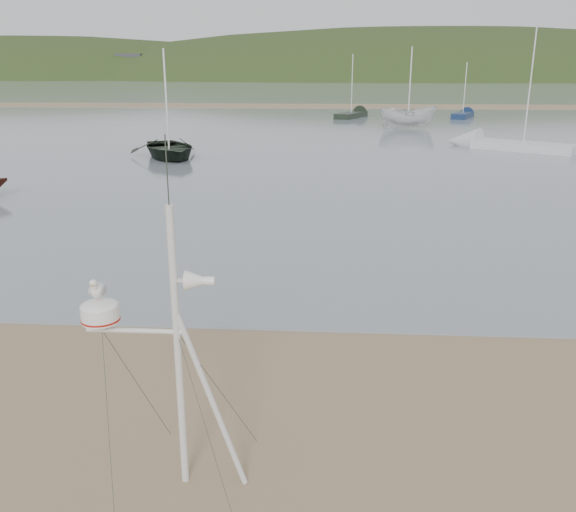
# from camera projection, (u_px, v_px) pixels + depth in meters

# --- Properties ---
(ground) EXTENTS (560.00, 560.00, 0.00)m
(ground) POSITION_uv_depth(u_px,v_px,m) (143.00, 449.00, 8.39)
(ground) COLOR #80674A
(ground) RESTS_ON ground
(water) EXTENTS (560.00, 256.00, 0.04)m
(water) POSITION_uv_depth(u_px,v_px,m) (318.00, 87.00, 133.93)
(water) COLOR slate
(water) RESTS_ON ground
(sandbar) EXTENTS (560.00, 7.00, 0.07)m
(sandbar) POSITION_uv_depth(u_px,v_px,m) (309.00, 106.00, 74.95)
(sandbar) COLOR #80674A
(sandbar) RESTS_ON water
(hill_ridge) EXTENTS (620.00, 180.00, 80.00)m
(hill_ridge) POSITION_uv_depth(u_px,v_px,m) (370.00, 130.00, 236.71)
(hill_ridge) COLOR #223214
(hill_ridge) RESTS_ON ground
(far_cottages) EXTENTS (294.40, 6.30, 8.00)m
(far_cottages) POSITION_uv_depth(u_px,v_px,m) (332.00, 67.00, 193.42)
(far_cottages) COLOR silver
(far_cottages) RESTS_ON ground
(mast_rig) EXTENTS (1.94, 2.07, 4.37)m
(mast_rig) POSITION_uv_depth(u_px,v_px,m) (176.00, 409.00, 7.42)
(mast_rig) COLOR silver
(mast_rig) RESTS_ON ground
(boat_dark) EXTENTS (3.81, 2.65, 5.21)m
(boat_dark) POSITION_uv_depth(u_px,v_px,m) (167.00, 110.00, 33.12)
(boat_dark) COLOR black
(boat_dark) RESTS_ON water
(boat_white) EXTENTS (1.83, 1.79, 4.59)m
(boat_white) POSITION_uv_depth(u_px,v_px,m) (409.00, 99.00, 49.03)
(boat_white) COLOR silver
(boat_white) RESTS_ON water
(sailboat_blue_far) EXTENTS (3.45, 5.61, 5.55)m
(sailboat_blue_far) POSITION_uv_depth(u_px,v_px,m) (466.00, 114.00, 59.76)
(sailboat_blue_far) COLOR #142646
(sailboat_blue_far) RESTS_ON ground
(sailboat_white_near) EXTENTS (7.53, 5.82, 7.69)m
(sailboat_white_near) POSITION_uv_depth(u_px,v_px,m) (488.00, 144.00, 37.93)
(sailboat_white_near) COLOR silver
(sailboat_white_near) RESTS_ON ground
(sailboat_dark_mid) EXTENTS (4.06, 6.49, 6.39)m
(sailboat_dark_mid) POSITION_uv_depth(u_px,v_px,m) (357.00, 114.00, 60.22)
(sailboat_dark_mid) COLOR black
(sailboat_dark_mid) RESTS_ON ground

